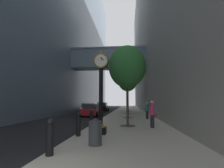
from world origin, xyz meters
name	(u,v)px	position (x,y,z in m)	size (l,w,h in m)	color
ground_plane	(112,113)	(0.00, 27.00, 0.00)	(110.00, 110.00, 0.00)	black
sidewalk_right	(129,111)	(2.84, 30.00, 0.07)	(5.68, 80.00, 0.14)	#ADA593
building_block_left	(59,13)	(-11.02, 29.98, 19.89)	(21.55, 80.00, 39.88)	slate
building_block_right	(166,19)	(10.18, 30.00, 17.64)	(9.00, 80.00, 35.28)	gray
street_clock	(101,87)	(1.29, 6.19, 2.61)	(0.84, 0.55, 4.49)	black
bollard_nearest	(50,136)	(0.27, 2.30, 0.74)	(0.26, 0.26, 1.15)	black
bollard_second	(78,124)	(0.27, 5.52, 0.74)	(0.26, 0.26, 1.15)	black
bollard_third	(92,118)	(0.27, 8.73, 0.74)	(0.26, 0.26, 1.15)	black
street_tree_near	(127,67)	(2.71, 9.47, 4.36)	(2.69, 2.69, 5.79)	#333335
street_tree_mid_near	(127,76)	(2.71, 16.16, 4.69)	(2.26, 2.26, 5.88)	#333335
street_tree_mid_far	(128,80)	(2.71, 22.85, 5.01)	(2.87, 2.87, 6.54)	#333335
street_tree_far	(128,82)	(2.71, 29.55, 5.52)	(2.33, 2.33, 6.76)	#333335
trash_bin	(95,131)	(1.45, 3.75, 0.68)	(0.53, 0.53, 1.05)	#383D42
pedestrian_walking	(152,113)	(4.33, 8.69, 1.08)	(0.52, 0.45, 1.77)	#23232D
pedestrian_by_clock	(147,110)	(4.64, 14.89, 1.02)	(0.48, 0.48, 1.67)	#23232D
car_black_near	(103,107)	(-2.29, 31.71, 0.83)	(2.10, 4.30, 1.73)	black
car_white_mid	(88,108)	(-3.90, 26.03, 0.78)	(2.15, 4.44, 1.60)	silver
car_red_far	(91,110)	(-1.93, 19.24, 0.77)	(2.16, 4.32, 1.58)	#AD191E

